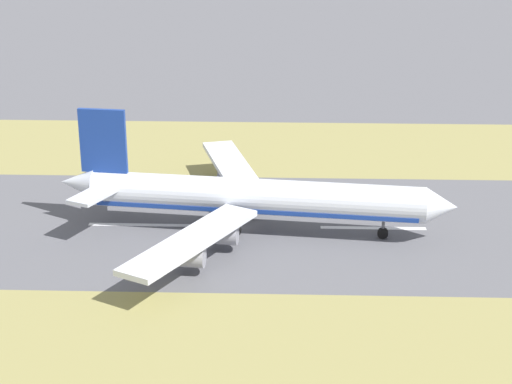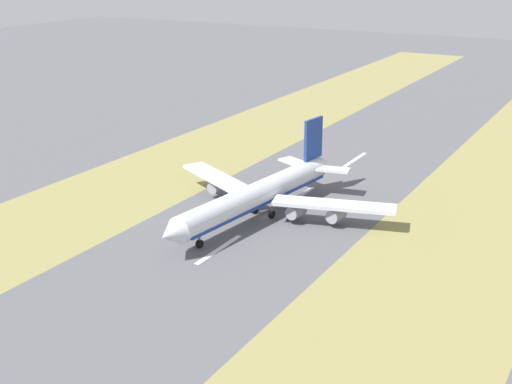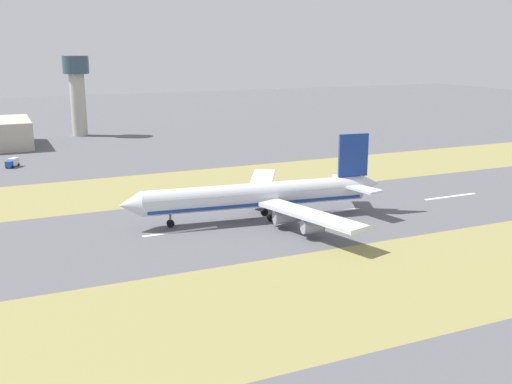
% 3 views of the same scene
% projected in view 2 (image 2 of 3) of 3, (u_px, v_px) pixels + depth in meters
% --- Properties ---
extents(ground_plane, '(800.00, 800.00, 0.00)m').
position_uv_depth(ground_plane, '(267.00, 217.00, 174.55)').
color(ground_plane, '#56565B').
extents(grass_median_west, '(40.00, 600.00, 0.01)m').
position_uv_depth(grass_median_west, '(450.00, 254.00, 153.79)').
color(grass_median_west, olive).
rests_on(grass_median_west, ground).
extents(grass_median_east, '(40.00, 600.00, 0.01)m').
position_uv_depth(grass_median_east, '(123.00, 189.00, 195.30)').
color(grass_median_east, olive).
rests_on(grass_median_east, ground).
extents(centreline_dash_near, '(1.20, 18.00, 0.01)m').
position_uv_depth(centreline_dash_near, '(355.00, 160.00, 222.12)').
color(centreline_dash_near, silver).
rests_on(centreline_dash_near, ground).
extents(centreline_dash_mid, '(1.20, 18.00, 0.01)m').
position_uv_depth(centreline_dash_mid, '(299.00, 197.00, 189.09)').
color(centreline_dash_mid, silver).
rests_on(centreline_dash_mid, ground).
extents(centreline_dash_far, '(1.20, 18.00, 0.01)m').
position_uv_depth(centreline_dash_far, '(219.00, 249.00, 156.06)').
color(centreline_dash_far, silver).
rests_on(centreline_dash_far, ground).
extents(airplane_main_jet, '(63.71, 67.19, 20.20)m').
position_uv_depth(airplane_main_jet, '(261.00, 194.00, 172.92)').
color(airplane_main_jet, silver).
rests_on(airplane_main_jet, ground).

